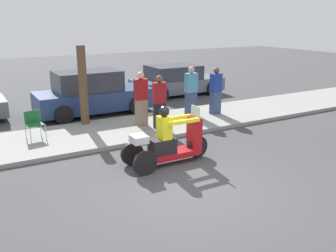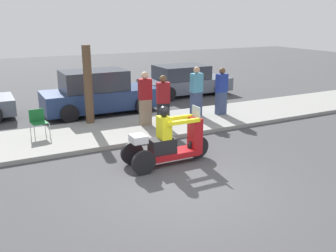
# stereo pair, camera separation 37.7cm
# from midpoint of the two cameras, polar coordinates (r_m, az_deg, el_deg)

# --- Properties ---
(ground_plane) EXTENTS (60.00, 60.00, 0.00)m
(ground_plane) POSITION_cam_midpoint_polar(r_m,az_deg,el_deg) (8.16, 2.32, -9.63)
(ground_plane) COLOR #424244
(sidewalk_strip) EXTENTS (28.00, 2.80, 0.12)m
(sidewalk_strip) POSITION_cam_midpoint_polar(r_m,az_deg,el_deg) (12.02, -9.31, -0.86)
(sidewalk_strip) COLOR gray
(sidewalk_strip) RESTS_ON ground
(motorcycle_trike) EXTENTS (2.29, 0.82, 1.50)m
(motorcycle_trike) POSITION_cam_midpoint_polar(r_m,az_deg,el_deg) (9.32, -1.09, -2.68)
(motorcycle_trike) COLOR black
(motorcycle_trike) RESTS_ON ground
(spectator_mid_group) EXTENTS (0.43, 0.27, 1.76)m
(spectator_mid_group) POSITION_cam_midpoint_polar(r_m,az_deg,el_deg) (13.48, 2.73, 5.20)
(spectator_mid_group) COLOR #38476B
(spectator_mid_group) RESTS_ON sidewalk_strip
(spectator_with_child) EXTENTS (0.43, 0.29, 1.70)m
(spectator_with_child) POSITION_cam_midpoint_polar(r_m,az_deg,el_deg) (13.76, 6.51, 5.22)
(spectator_with_child) COLOR #38476B
(spectator_with_child) RESTS_ON sidewalk_strip
(spectator_near_curb) EXTENTS (0.45, 0.33, 1.70)m
(spectator_near_curb) POSITION_cam_midpoint_polar(r_m,az_deg,el_deg) (11.85, -2.22, 3.51)
(spectator_near_curb) COLOR black
(spectator_near_curb) RESTS_ON sidewalk_strip
(spectator_by_tree) EXTENTS (0.45, 0.31, 1.76)m
(spectator_by_tree) POSITION_cam_midpoint_polar(r_m,az_deg,el_deg) (12.23, -5.01, 4.00)
(spectator_by_tree) COLOR gray
(spectator_by_tree) RESTS_ON sidewalk_strip
(folding_chair_curbside) EXTENTS (0.52, 0.52, 0.82)m
(folding_chair_curbside) POSITION_cam_midpoint_polar(r_m,az_deg,el_deg) (11.63, -20.67, 0.60)
(folding_chair_curbside) COLOR #A5A8AD
(folding_chair_curbside) RESTS_ON sidewalk_strip
(parked_car_lot_left) EXTENTS (4.30, 1.94, 1.64)m
(parked_car_lot_left) POSITION_cam_midpoint_polar(r_m,az_deg,el_deg) (14.48, -12.26, 4.80)
(parked_car_lot_left) COLOR navy
(parked_car_lot_left) RESTS_ON ground
(parked_car_lot_far) EXTENTS (4.21, 2.12, 1.39)m
(parked_car_lot_far) POSITION_cam_midpoint_polar(r_m,az_deg,el_deg) (17.76, 0.61, 6.92)
(parked_car_lot_far) COLOR slate
(parked_car_lot_far) RESTS_ON ground
(tree_trunk) EXTENTS (0.28, 0.28, 2.58)m
(tree_trunk) POSITION_cam_midpoint_polar(r_m,az_deg,el_deg) (12.63, -13.66, 6.03)
(tree_trunk) COLOR brown
(tree_trunk) RESTS_ON sidewalk_strip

